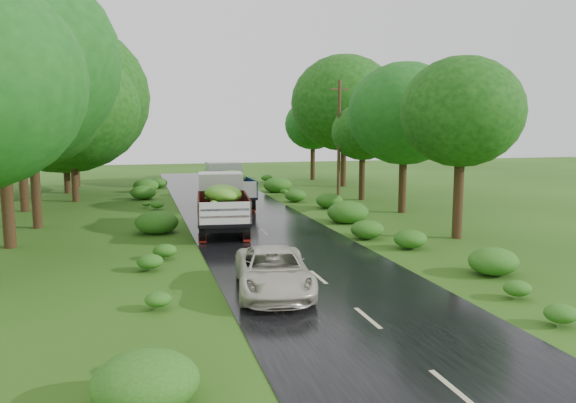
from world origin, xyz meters
name	(u,v)px	position (x,y,z in m)	size (l,w,h in m)	color
ground	(368,318)	(0.00, 0.00, 0.00)	(120.00, 120.00, 0.00)	#23480F
road	(309,270)	(0.00, 5.00, 0.01)	(6.50, 80.00, 0.02)	black
road_lines	(301,262)	(0.00, 6.00, 0.02)	(0.12, 69.60, 0.00)	#BFB78C
truck_near	(222,200)	(-1.79, 12.80, 1.45)	(2.83, 6.30, 2.56)	black
truck_far	(228,182)	(-0.20, 20.80, 1.44)	(2.21, 6.08, 2.55)	black
car	(273,271)	(-1.79, 2.78, 0.65)	(2.09, 4.53, 1.26)	beige
utility_pole	(339,139)	(7.07, 21.32, 3.98)	(1.35, 0.26, 7.73)	#382616
trees_left	(45,93)	(-10.42, 22.11, 6.72)	(6.50, 32.91, 9.78)	black
trees_right	(363,115)	(9.37, 22.95, 5.60)	(6.35, 30.10, 8.47)	black
shrubs	(255,218)	(0.00, 14.00, 0.35)	(11.90, 44.00, 0.70)	#225B15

